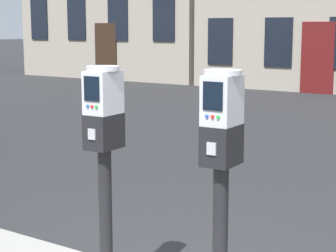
% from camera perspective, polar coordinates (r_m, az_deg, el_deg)
% --- Properties ---
extents(parking_meter_near_kerb, '(0.23, 0.26, 1.53)m').
position_cam_1_polar(parking_meter_near_kerb, '(3.87, -6.22, -1.25)').
color(parking_meter_near_kerb, black).
rests_on(parking_meter_near_kerb, sidewalk_slab).
extents(parking_meter_twin_adjacent, '(0.23, 0.26, 1.54)m').
position_cam_1_polar(parking_meter_twin_adjacent, '(3.37, 5.20, -2.69)').
color(parking_meter_twin_adjacent, black).
rests_on(parking_meter_twin_adjacent, sidewalk_slab).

